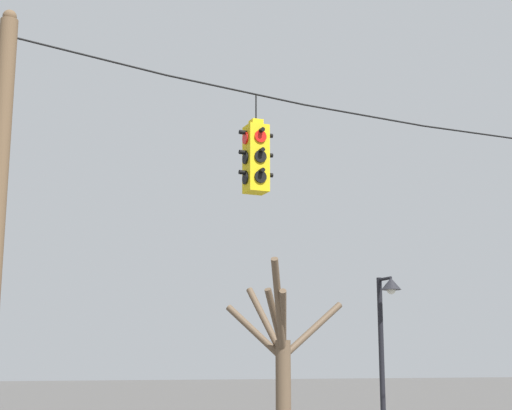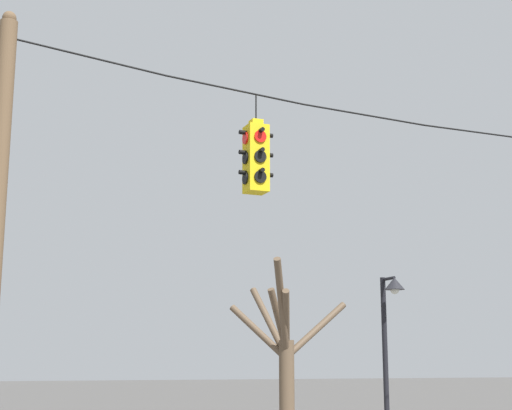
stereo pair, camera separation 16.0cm
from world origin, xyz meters
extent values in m
sphere|color=brown|center=(-8.36, -0.39, 7.17)|extent=(0.20, 0.20, 0.20)
cylinder|color=black|center=(-7.16, -0.39, 6.75)|extent=(2.39, 0.03, 0.28)
cylinder|color=black|center=(-4.77, -0.39, 6.54)|extent=(2.39, 0.03, 0.19)
cylinder|color=black|center=(-2.39, -0.39, 6.42)|extent=(2.39, 0.03, 0.11)
cylinder|color=black|center=(0.00, -0.39, 6.38)|extent=(2.39, 0.03, 0.03)
cube|color=yellow|center=(-4.45, -0.39, 5.43)|extent=(0.34, 0.34, 1.10)
cube|color=yellow|center=(-4.45, -0.39, 6.03)|extent=(0.19, 0.19, 0.10)
cylinder|color=black|center=(-4.45, -0.39, 6.29)|extent=(0.02, 0.02, 0.43)
cylinder|color=red|center=(-4.45, -0.58, 5.76)|extent=(0.20, 0.03, 0.20)
cylinder|color=black|center=(-4.45, -0.62, 5.85)|extent=(0.07, 0.12, 0.07)
cylinder|color=black|center=(-4.45, -0.58, 5.43)|extent=(0.20, 0.03, 0.20)
cylinder|color=black|center=(-4.45, -0.62, 5.52)|extent=(0.07, 0.12, 0.07)
cylinder|color=black|center=(-4.45, -0.58, 5.09)|extent=(0.20, 0.03, 0.20)
cylinder|color=black|center=(-4.45, -0.62, 5.18)|extent=(0.07, 0.12, 0.07)
cylinder|color=red|center=(-4.45, -0.21, 5.76)|extent=(0.20, 0.03, 0.20)
cylinder|color=black|center=(-4.45, -0.16, 5.85)|extent=(0.07, 0.12, 0.07)
cylinder|color=black|center=(-4.45, -0.21, 5.43)|extent=(0.20, 0.03, 0.20)
cylinder|color=black|center=(-4.45, -0.16, 5.52)|extent=(0.07, 0.12, 0.07)
cylinder|color=black|center=(-4.45, -0.21, 5.09)|extent=(0.20, 0.03, 0.20)
cylinder|color=black|center=(-4.45, -0.16, 5.18)|extent=(0.07, 0.12, 0.07)
cylinder|color=red|center=(-4.63, -0.39, 5.76)|extent=(0.03, 0.20, 0.20)
cylinder|color=black|center=(-4.68, -0.39, 5.85)|extent=(0.12, 0.07, 0.07)
cylinder|color=black|center=(-4.63, -0.39, 5.43)|extent=(0.03, 0.20, 0.20)
cylinder|color=black|center=(-4.68, -0.39, 5.52)|extent=(0.12, 0.07, 0.07)
cylinder|color=black|center=(-4.63, -0.39, 5.09)|extent=(0.03, 0.20, 0.20)
cylinder|color=black|center=(-4.68, -0.39, 5.18)|extent=(0.12, 0.07, 0.07)
cylinder|color=red|center=(-4.26, -0.39, 5.76)|extent=(0.03, 0.20, 0.20)
cylinder|color=black|center=(-4.22, -0.39, 5.85)|extent=(0.12, 0.07, 0.07)
cylinder|color=black|center=(-4.26, -0.39, 5.43)|extent=(0.03, 0.20, 0.20)
cylinder|color=black|center=(-4.22, -0.39, 5.52)|extent=(0.12, 0.07, 0.07)
cylinder|color=black|center=(-4.26, -0.39, 5.09)|extent=(0.03, 0.20, 0.20)
cylinder|color=black|center=(-4.22, -0.39, 5.18)|extent=(0.12, 0.07, 0.07)
cylinder|color=black|center=(0.46, 3.91, 2.08)|extent=(0.12, 0.12, 4.15)
cylinder|color=black|center=(0.46, 3.66, 4.10)|extent=(0.07, 0.50, 0.07)
cone|color=#232328|center=(0.46, 3.41, 3.97)|extent=(0.45, 0.45, 0.27)
sphere|color=silver|center=(0.46, 3.41, 3.83)|extent=(0.20, 0.20, 0.20)
cylinder|color=brown|center=(-1.54, 4.90, 1.37)|extent=(0.35, 0.35, 2.74)
cylinder|color=brown|center=(-2.01, 5.42, 2.93)|extent=(1.13, 1.22, 1.33)
cylinder|color=brown|center=(-1.96, 4.18, 3.42)|extent=(1.04, 1.61, 2.06)
cylinder|color=brown|center=(-0.70, 5.06, 2.99)|extent=(1.80, 0.49, 1.38)
cylinder|color=brown|center=(-1.79, 4.34, 3.19)|extent=(0.70, 1.28, 1.24)
cylinder|color=brown|center=(-1.71, 5.49, 3.17)|extent=(0.53, 1.35, 1.72)
cylinder|color=brown|center=(-1.85, 4.62, 3.17)|extent=(0.83, 0.77, 1.42)
camera|label=1|loc=(-9.20, -11.61, 2.19)|focal=55.00mm
camera|label=2|loc=(-9.05, -11.67, 2.19)|focal=55.00mm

